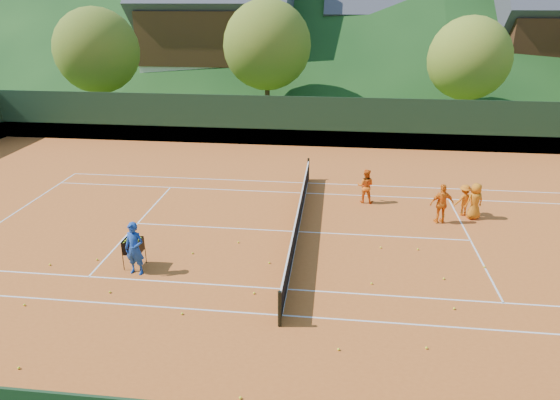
# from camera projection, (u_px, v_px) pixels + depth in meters

# --- Properties ---
(ground) EXTENTS (400.00, 400.00, 0.00)m
(ground) POSITION_uv_depth(u_px,v_px,m) (298.00, 232.00, 19.11)
(ground) COLOR #325319
(ground) RESTS_ON ground
(clay_court) EXTENTS (40.00, 24.00, 0.02)m
(clay_court) POSITION_uv_depth(u_px,v_px,m) (298.00, 232.00, 19.10)
(clay_court) COLOR #B7551D
(clay_court) RESTS_ON ground
(coach) EXTENTS (0.71, 0.52, 1.78)m
(coach) POSITION_uv_depth(u_px,v_px,m) (135.00, 249.00, 15.90)
(coach) COLOR #173F99
(coach) RESTS_ON clay_court
(student_a) EXTENTS (0.80, 0.66, 1.51)m
(student_a) POSITION_uv_depth(u_px,v_px,m) (365.00, 186.00, 21.61)
(student_a) COLOR orange
(student_a) RESTS_ON clay_court
(student_b) EXTENTS (1.01, 0.58, 1.62)m
(student_b) POSITION_uv_depth(u_px,v_px,m) (442.00, 204.00, 19.58)
(student_b) COLOR orange
(student_b) RESTS_ON clay_court
(student_c) EXTENTS (0.85, 0.70, 1.50)m
(student_c) POSITION_uv_depth(u_px,v_px,m) (475.00, 201.00, 19.99)
(student_c) COLOR orange
(student_c) RESTS_ON clay_court
(student_d) EXTENTS (0.97, 0.79, 1.32)m
(student_d) POSITION_uv_depth(u_px,v_px,m) (464.00, 200.00, 20.36)
(student_d) COLOR orange
(student_d) RESTS_ON clay_court
(tennis_ball_0) EXTENTS (0.07, 0.07, 0.07)m
(tennis_ball_0) POSITION_uv_depth(u_px,v_px,m) (193.00, 253.00, 17.42)
(tennis_ball_0) COLOR yellow
(tennis_ball_0) RESTS_ON clay_court
(tennis_ball_1) EXTENTS (0.07, 0.07, 0.07)m
(tennis_ball_1) POSITION_uv_depth(u_px,v_px,m) (19.00, 368.00, 12.00)
(tennis_ball_1) COLOR yellow
(tennis_ball_1) RESTS_ON clay_court
(tennis_ball_2) EXTENTS (0.07, 0.07, 0.07)m
(tennis_ball_2) POSITION_uv_depth(u_px,v_px,m) (444.00, 279.00, 15.83)
(tennis_ball_2) COLOR yellow
(tennis_ball_2) RESTS_ON clay_court
(tennis_ball_3) EXTENTS (0.07, 0.07, 0.07)m
(tennis_ball_3) POSITION_uv_depth(u_px,v_px,m) (418.00, 249.00, 17.69)
(tennis_ball_3) COLOR yellow
(tennis_ball_3) RESTS_ON clay_court
(tennis_ball_4) EXTENTS (0.07, 0.07, 0.07)m
(tennis_ball_4) POSITION_uv_depth(u_px,v_px,m) (372.00, 283.00, 15.56)
(tennis_ball_4) COLOR yellow
(tennis_ball_4) RESTS_ON clay_court
(tennis_ball_5) EXTENTS (0.07, 0.07, 0.07)m
(tennis_ball_5) POSITION_uv_depth(u_px,v_px,m) (97.00, 260.00, 16.99)
(tennis_ball_5) COLOR yellow
(tennis_ball_5) RESTS_ON clay_court
(tennis_ball_7) EXTENTS (0.07, 0.07, 0.07)m
(tennis_ball_7) POSITION_uv_depth(u_px,v_px,m) (129.00, 234.00, 18.83)
(tennis_ball_7) COLOR yellow
(tennis_ball_7) RESTS_ON clay_court
(tennis_ball_8) EXTENTS (0.07, 0.07, 0.07)m
(tennis_ball_8) POSITION_uv_depth(u_px,v_px,m) (269.00, 263.00, 16.78)
(tennis_ball_8) COLOR yellow
(tennis_ball_8) RESTS_ON clay_court
(tennis_ball_9) EXTENTS (0.07, 0.07, 0.07)m
(tennis_ball_9) POSITION_uv_depth(u_px,v_px,m) (238.00, 242.00, 18.20)
(tennis_ball_9) COLOR yellow
(tennis_ball_9) RESTS_ON clay_court
(tennis_ball_10) EXTENTS (0.07, 0.07, 0.07)m
(tennis_ball_10) POSITION_uv_depth(u_px,v_px,m) (240.00, 398.00, 11.10)
(tennis_ball_10) COLOR yellow
(tennis_ball_10) RESTS_ON clay_court
(tennis_ball_11) EXTENTS (0.07, 0.07, 0.07)m
(tennis_ball_11) POSITION_uv_depth(u_px,v_px,m) (254.00, 293.00, 15.05)
(tennis_ball_11) COLOR yellow
(tennis_ball_11) RESTS_ON clay_court
(tennis_ball_12) EXTENTS (0.07, 0.07, 0.07)m
(tennis_ball_12) POSITION_uv_depth(u_px,v_px,m) (110.00, 292.00, 15.10)
(tennis_ball_12) COLOR yellow
(tennis_ball_12) RESTS_ON clay_court
(tennis_ball_13) EXTENTS (0.07, 0.07, 0.07)m
(tennis_ball_13) POSITION_uv_depth(u_px,v_px,m) (426.00, 348.00, 12.69)
(tennis_ball_13) COLOR yellow
(tennis_ball_13) RESTS_ON clay_court
(tennis_ball_14) EXTENTS (0.07, 0.07, 0.07)m
(tennis_ball_14) POSITION_uv_depth(u_px,v_px,m) (50.00, 265.00, 16.67)
(tennis_ball_14) COLOR yellow
(tennis_ball_14) RESTS_ON clay_court
(tennis_ball_15) EXTENTS (0.07, 0.07, 0.07)m
(tennis_ball_15) POSITION_uv_depth(u_px,v_px,m) (484.00, 267.00, 16.52)
(tennis_ball_15) COLOR yellow
(tennis_ball_15) RESTS_ON clay_court
(tennis_ball_17) EXTENTS (0.07, 0.07, 0.07)m
(tennis_ball_17) POSITION_uv_depth(u_px,v_px,m) (338.00, 349.00, 12.64)
(tennis_ball_17) COLOR yellow
(tennis_ball_17) RESTS_ON clay_court
(tennis_ball_18) EXTENTS (0.07, 0.07, 0.07)m
(tennis_ball_18) POSITION_uv_depth(u_px,v_px,m) (381.00, 247.00, 17.82)
(tennis_ball_18) COLOR yellow
(tennis_ball_18) RESTS_ON clay_court
(tennis_ball_19) EXTENTS (0.07, 0.07, 0.07)m
(tennis_ball_19) POSITION_uv_depth(u_px,v_px,m) (454.00, 308.00, 14.30)
(tennis_ball_19) COLOR yellow
(tennis_ball_19) RESTS_ON clay_court
(tennis_ball_20) EXTENTS (0.07, 0.07, 0.07)m
(tennis_ball_20) POSITION_uv_depth(u_px,v_px,m) (182.00, 314.00, 14.07)
(tennis_ball_20) COLOR yellow
(tennis_ball_20) RESTS_ON clay_court
(tennis_ball_21) EXTENTS (0.07, 0.07, 0.07)m
(tennis_ball_21) POSITION_uv_depth(u_px,v_px,m) (24.00, 305.00, 14.47)
(tennis_ball_21) COLOR yellow
(tennis_ball_21) RESTS_ON clay_court
(court_lines) EXTENTS (23.83, 11.03, 0.00)m
(court_lines) POSITION_uv_depth(u_px,v_px,m) (298.00, 232.00, 19.10)
(court_lines) COLOR silver
(court_lines) RESTS_ON clay_court
(tennis_net) EXTENTS (0.10, 12.07, 1.10)m
(tennis_net) POSITION_uv_depth(u_px,v_px,m) (298.00, 220.00, 18.91)
(tennis_net) COLOR black
(tennis_net) RESTS_ON clay_court
(perimeter_fence) EXTENTS (40.40, 24.24, 3.00)m
(perimeter_fence) POSITION_uv_depth(u_px,v_px,m) (298.00, 202.00, 18.63)
(perimeter_fence) COLOR #15311C
(perimeter_fence) RESTS_ON clay_court
(ball_hopper) EXTENTS (0.57, 0.57, 1.00)m
(ball_hopper) POSITION_uv_depth(u_px,v_px,m) (133.00, 246.00, 16.34)
(ball_hopper) COLOR black
(ball_hopper) RESTS_ON clay_court
(chalet_left) EXTENTS (13.80, 9.93, 12.92)m
(chalet_left) POSITION_uv_depth(u_px,v_px,m) (217.00, 30.00, 45.70)
(chalet_left) COLOR beige
(chalet_left) RESTS_ON ground
(chalet_mid) EXTENTS (12.65, 8.82, 11.45)m
(chalet_mid) POSITION_uv_depth(u_px,v_px,m) (390.00, 36.00, 47.90)
(chalet_mid) COLOR beige
(chalet_mid) RESTS_ON ground
(tree_a) EXTENTS (6.00, 6.00, 7.88)m
(tree_a) POSITION_uv_depth(u_px,v_px,m) (97.00, 51.00, 35.59)
(tree_a) COLOR #3C2618
(tree_a) RESTS_ON ground
(tree_b) EXTENTS (6.40, 6.40, 8.40)m
(tree_b) POSITION_uv_depth(u_px,v_px,m) (267.00, 45.00, 36.01)
(tree_b) COLOR #3F2719
(tree_b) RESTS_ON ground
(tree_c) EXTENTS (5.60, 5.60, 7.35)m
(tree_c) POSITION_uv_depth(u_px,v_px,m) (469.00, 59.00, 33.82)
(tree_c) COLOR #412C1A
(tree_c) RESTS_ON ground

